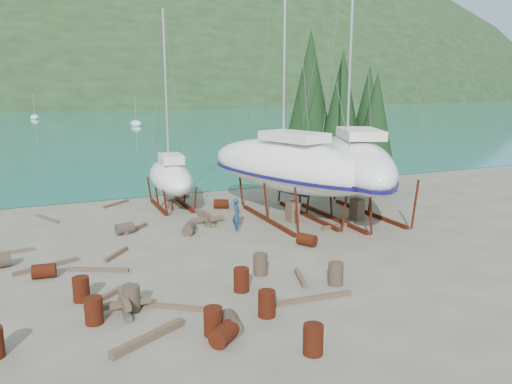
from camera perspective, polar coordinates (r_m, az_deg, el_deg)
name	(u,v)px	position (r m, az deg, el deg)	size (l,w,h in m)	color
ground	(243,265)	(21.39, -1.44, -8.35)	(600.00, 600.00, 0.00)	#5B5648
bay_water	(49,99)	(333.77, -22.59, 9.77)	(700.00, 700.00, 0.00)	#196F7E
far_hill	(49,99)	(338.77, -22.61, 9.79)	(800.00, 360.00, 110.00)	black
far_house_right	(136,98)	(212.00, -13.57, 10.40)	(6.60, 5.60, 5.60)	beige
cypress_near_right	(342,110)	(36.61, 9.77, 9.23)	(3.60, 3.60, 10.00)	black
cypress_mid_right	(376,123)	(35.88, 13.51, 7.62)	(3.06, 3.06, 8.50)	black
cypress_back_left	(310,97)	(37.50, 6.17, 10.72)	(4.14, 4.14, 11.50)	black
cypress_far_right	(368,116)	(39.16, 12.65, 8.43)	(3.24, 3.24, 9.00)	black
moored_boat_mid	(136,124)	(100.39, -13.55, 7.60)	(2.00, 5.00, 6.05)	white
moored_boat_far	(35,117)	(128.79, -23.95, 7.80)	(2.00, 5.00, 6.05)	white
large_sailboat_near	(288,165)	(27.95, 3.70, 3.09)	(7.14, 12.86, 19.44)	white
large_sailboat_far	(353,162)	(28.88, 11.00, 3.35)	(8.01, 12.92, 19.70)	white
small_sailboat_shore	(171,176)	(31.41, -9.74, 1.77)	(2.90, 7.61, 11.93)	white
worker	(237,214)	(26.15, -2.24, -2.57)	(0.63, 0.42, 1.74)	navy
drum_1	(230,323)	(15.89, -2.96, -14.73)	(0.58, 0.58, 0.88)	#2D2823
drum_2	(44,271)	(21.62, -23.06, -8.31)	(0.58, 0.58, 0.88)	#602310
drum_3	(267,304)	(16.78, 1.24, -12.64)	(0.58, 0.58, 0.88)	#602310
drum_4	(221,204)	(31.05, -4.01, -1.36)	(0.58, 0.58, 0.88)	#602310
drum_5	(260,264)	(20.20, 0.50, -8.27)	(0.58, 0.58, 0.88)	#2D2823
drum_6	(307,240)	(23.93, 5.83, -5.45)	(0.58, 0.58, 0.88)	#602310
drum_7	(313,339)	(14.74, 6.55, -16.40)	(0.58, 0.58, 0.88)	#602310
drum_8	(81,289)	(18.91, -19.36, -10.43)	(0.58, 0.58, 0.88)	#602310
drum_9	(125,228)	(26.54, -14.75, -4.04)	(0.58, 0.58, 0.88)	#2D2823
drum_10	(94,311)	(17.11, -18.05, -12.76)	(0.58, 0.58, 0.88)	#602310
drum_11	(189,229)	(25.86, -7.66, -4.17)	(0.58, 0.58, 0.88)	#2D2823
drum_12	(224,334)	(15.27, -3.70, -15.91)	(0.58, 0.58, 0.88)	#602310
drum_13	(213,321)	(15.69, -4.92, -14.51)	(0.58, 0.58, 0.88)	#602310
drum_14	(241,280)	(18.68, -1.69, -10.00)	(0.58, 0.58, 0.88)	#602310
drum_16	(132,298)	(17.66, -14.04, -11.70)	(0.58, 0.58, 0.88)	#2D2823
drum_17	(336,274)	(19.48, 9.10, -9.21)	(0.58, 0.58, 0.88)	#2D2823
timber_0	(48,219)	(30.76, -22.72, -2.82)	(0.14, 2.33, 0.14)	brown
timber_1	(337,226)	(27.15, 9.30, -3.86)	(0.19, 2.04, 0.19)	brown
timber_3	(176,307)	(17.62, -9.09, -12.85)	(0.15, 2.94, 0.15)	brown
timber_4	(116,254)	(23.29, -15.69, -6.87)	(0.17, 1.82, 0.17)	brown
timber_5	(313,298)	(18.15, 6.53, -11.99)	(0.16, 3.03, 0.16)	brown
timber_6	(180,198)	(33.75, -8.73, -0.73)	(0.19, 1.91, 0.19)	brown
timber_7	(300,278)	(19.89, 5.10, -9.74)	(0.17, 1.73, 0.17)	brown
timber_8	(136,229)	(27.09, -13.55, -4.08)	(0.19, 1.90, 0.19)	brown
timber_9	(116,204)	(33.17, -15.72, -1.30)	(0.15, 2.28, 0.15)	brown
timber_10	(203,219)	(28.45, -6.08, -3.07)	(0.16, 3.02, 0.16)	brown
timber_11	(98,270)	(21.67, -17.65, -8.45)	(0.15, 2.58, 0.15)	brown
timber_12	(108,295)	(19.02, -16.51, -11.26)	(0.17, 2.34, 0.17)	brown
timber_15	(3,253)	(25.33, -26.96, -6.26)	(0.15, 2.58, 0.15)	brown
timber_16	(148,338)	(15.76, -12.20, -15.96)	(0.23, 2.69, 0.23)	brown
timber_17	(46,266)	(22.77, -22.83, -7.83)	(0.16, 2.73, 0.16)	brown
timber_pile_fore	(124,304)	(17.67, -14.83, -12.24)	(1.80, 1.80, 0.60)	brown
timber_pile_aft	(208,219)	(27.59, -5.56, -3.07)	(1.80, 1.80, 0.60)	brown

